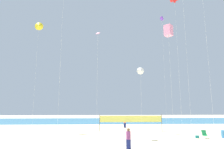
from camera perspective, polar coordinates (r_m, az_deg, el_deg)
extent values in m
plane|color=beige|center=(17.25, 2.27, -21.36)|extent=(120.00, 120.00, 0.00)
cube|color=teal|center=(48.34, -0.96, -13.73)|extent=(120.00, 20.00, 0.01)
cube|color=navy|center=(16.94, 5.00, -20.21)|extent=(0.37, 0.22, 0.78)
cylinder|color=#7A3872|center=(16.82, 4.96, -17.83)|extent=(0.39, 0.39, 0.64)
sphere|color=brown|center=(16.76, 4.94, -16.26)|extent=(0.29, 0.29, 0.29)
cube|color=navy|center=(32.68, 3.89, -15.05)|extent=(0.37, 0.22, 0.77)
cylinder|color=#EA7260|center=(32.62, 3.87, -13.83)|extent=(0.39, 0.39, 0.63)
sphere|color=beige|center=(32.59, 3.86, -13.02)|extent=(0.28, 0.28, 0.28)
cube|color=#1E8C4C|center=(24.22, 26.40, -16.21)|extent=(0.52, 0.48, 0.03)
cube|color=#1E8C4C|center=(24.44, 26.01, -15.51)|extent=(0.52, 0.23, 0.57)
cylinder|color=silver|center=(24.12, 26.60, -16.61)|extent=(0.03, 0.03, 0.32)
cylinder|color=silver|center=(24.37, 26.26, -16.55)|extent=(0.03, 0.03, 0.32)
cylinder|color=teal|center=(25.62, 30.78, -15.21)|extent=(0.63, 0.63, 0.85)
cylinder|color=#4C4C51|center=(27.82, -3.76, -14.34)|extent=(0.08, 0.08, 2.40)
cylinder|color=#4C4C51|center=(28.98, 14.77, -13.86)|extent=(0.08, 0.08, 2.40)
cube|color=#EAE566|center=(28.02, 5.69, -13.19)|extent=(8.95, 0.11, 0.90)
cube|color=#19727A|center=(24.22, 24.32, -16.76)|extent=(0.37, 0.19, 0.30)
cylinder|color=silver|center=(21.55, -15.06, 8.67)|extent=(0.01, 0.01, 20.30)
cylinder|color=silver|center=(24.31, 17.38, -1.94)|extent=(0.01, 0.01, 13.14)
cube|color=pink|center=(25.96, 16.65, 12.58)|extent=(1.24, 1.24, 1.41)
cylinder|color=silver|center=(25.96, 26.79, 7.35)|extent=(0.01, 0.01, 21.23)
cylinder|color=silver|center=(24.62, 21.44, 7.93)|extent=(0.01, 0.01, 21.30)
cylinder|color=silver|center=(30.63, -22.14, -0.42)|extent=(0.01, 0.01, 16.03)
cone|color=yellow|center=(32.77, -21.24, 13.55)|extent=(1.33, 0.52, 1.29)
cylinder|color=silver|center=(26.89, 8.84, -7.83)|extent=(0.01, 0.01, 8.57)
cone|color=white|center=(27.35, 8.61, 1.18)|extent=(1.05, 0.32, 1.05)
cylinder|color=silver|center=(39.08, 15.46, 1.52)|extent=(0.01, 0.01, 21.60)
ellipsoid|color=purple|center=(42.43, 14.79, 15.98)|extent=(1.42, 1.94, 0.80)
cube|color=purple|center=(42.55, 14.78, 16.31)|extent=(0.36, 0.06, 0.45)
cylinder|color=silver|center=(23.56, -4.49, -2.43)|extent=(0.01, 0.01, 12.88)
pyramid|color=pink|center=(25.19, -4.35, 12.43)|extent=(0.83, 0.82, 0.36)
cylinder|color=silver|center=(29.43, 19.37, 3.68)|extent=(0.01, 0.01, 19.98)
sphere|color=red|center=(32.89, 18.40, 20.16)|extent=(0.37, 0.37, 0.37)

